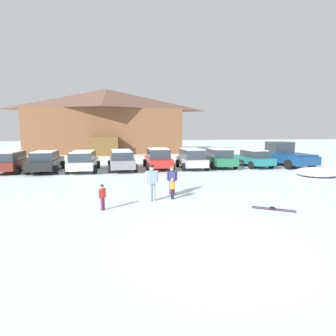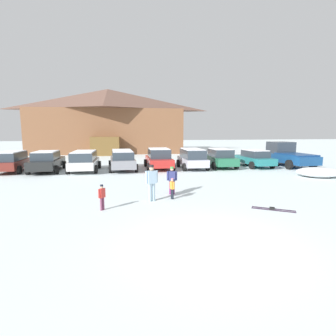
{
  "view_description": "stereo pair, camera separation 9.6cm",
  "coord_description": "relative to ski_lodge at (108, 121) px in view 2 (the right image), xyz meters",
  "views": [
    {
      "loc": [
        -2.5,
        -6.75,
        3.2
      ],
      "look_at": [
        -0.14,
        6.47,
        1.27
      ],
      "focal_mm": 28.0,
      "sensor_mm": 36.0,
      "label": 1
    },
    {
      "loc": [
        -2.4,
        -6.76,
        3.2
      ],
      "look_at": [
        -0.14,
        6.47,
        1.27
      ],
      "focal_mm": 28.0,
      "sensor_mm": 36.0,
      "label": 2
    }
  ],
  "objects": [
    {
      "name": "parked_green_coupe",
      "position": [
        10.38,
        -18.5,
        -3.82
      ],
      "size": [
        2.24,
        4.6,
        1.65
      ],
      "color": "#266E4B",
      "rests_on": "ground"
    },
    {
      "name": "pair_of_skis",
      "position": [
        8.01,
        -30.79,
        -4.64
      ],
      "size": [
        1.57,
        1.14,
        0.08
      ],
      "color": "#2A1A2E",
      "rests_on": "ground"
    },
    {
      "name": "parked_grey_wagon",
      "position": [
        1.96,
        -18.65,
        -3.78
      ],
      "size": [
        2.39,
        4.88,
        1.62
      ],
      "color": "gray",
      "rests_on": "ground"
    },
    {
      "name": "parked_black_sedan",
      "position": [
        -3.88,
        -18.56,
        -3.83
      ],
      "size": [
        2.28,
        4.74,
        1.62
      ],
      "color": "black",
      "rests_on": "ground"
    },
    {
      "name": "parked_white_suv",
      "position": [
        -1.01,
        -18.86,
        -3.79
      ],
      "size": [
        2.27,
        4.5,
        1.6
      ],
      "color": "silver",
      "rests_on": "ground"
    },
    {
      "name": "ground",
      "position": [
        4.45,
        -33.47,
        -4.66
      ],
      "size": [
        160.0,
        160.0,
        0.0
      ],
      "primitive_type": "plane",
      "color": "silver"
    },
    {
      "name": "ski_lodge",
      "position": [
        0.0,
        0.0,
        0.0
      ],
      "size": [
        21.78,
        11.96,
        9.18
      ],
      "color": "brown",
      "rests_on": "ground"
    },
    {
      "name": "skier_child_in_orange_jacket",
      "position": [
        4.27,
        -28.44,
        -4.1
      ],
      "size": [
        0.2,
        0.36,
        0.99
      ],
      "color": "black",
      "rests_on": "ground"
    },
    {
      "name": "parked_maroon_van",
      "position": [
        -6.56,
        -18.38,
        -3.78
      ],
      "size": [
        2.26,
        4.05,
        1.61
      ],
      "color": "maroon",
      "rests_on": "ground"
    },
    {
      "name": "skier_teen_in_navy_coat",
      "position": [
        4.43,
        -27.52,
        -3.86
      ],
      "size": [
        0.52,
        0.25,
        1.41
      ],
      "color": "#742965",
      "rests_on": "ground"
    },
    {
      "name": "skier_adult_in_blue_parka",
      "position": [
        3.29,
        -28.63,
        -3.71
      ],
      "size": [
        0.59,
        0.36,
        1.67
      ],
      "color": "#9AB8CC",
      "rests_on": "ground"
    },
    {
      "name": "skier_child_in_red_jacket",
      "position": [
        1.16,
        -29.65,
        -4.06
      ],
      "size": [
        0.27,
        0.32,
        1.05
      ],
      "color": "#773A58",
      "rests_on": "ground"
    },
    {
      "name": "plowed_snow_pile",
      "position": [
        15.54,
        -24.19,
        -4.35
      ],
      "size": [
        3.15,
        2.52,
        0.62
      ],
      "primitive_type": "ellipsoid",
      "color": "white",
      "rests_on": "ground"
    },
    {
      "name": "parked_silver_wagon",
      "position": [
        7.78,
        -18.98,
        -3.75
      ],
      "size": [
        2.19,
        4.15,
        1.7
      ],
      "color": "silver",
      "rests_on": "ground"
    },
    {
      "name": "parked_red_sedan",
      "position": [
        5.0,
        -18.42,
        -3.79
      ],
      "size": [
        2.27,
        4.67,
        1.73
      ],
      "color": "#B52723",
      "rests_on": "ground"
    },
    {
      "name": "parked_teal_hatchback",
      "position": [
        13.52,
        -18.71,
        -3.88
      ],
      "size": [
        2.26,
        4.6,
        1.52
      ],
      "color": "#24797C",
      "rests_on": "ground"
    },
    {
      "name": "pickup_truck",
      "position": [
        16.65,
        -18.71,
        -3.66
      ],
      "size": [
        2.65,
        5.87,
        2.15
      ],
      "color": "navy",
      "rests_on": "ground"
    }
  ]
}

